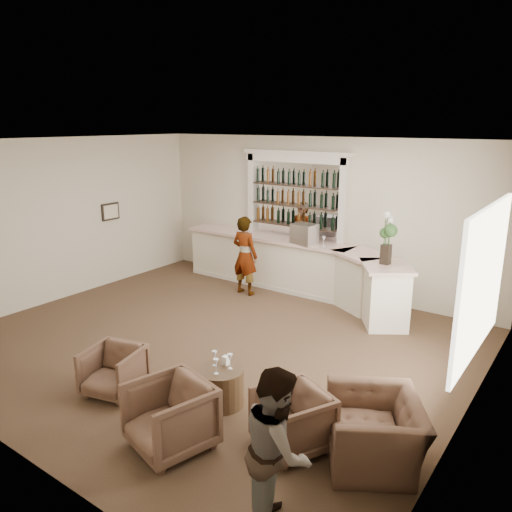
# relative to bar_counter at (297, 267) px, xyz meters

# --- Properties ---
(ground) EXTENTS (8.00, 8.00, 0.00)m
(ground) POSITION_rel_bar_counter_xyz_m (0.16, -3.00, -0.57)
(ground) COLOR brown
(ground) RESTS_ON ground
(room_shell) EXTENTS (8.04, 7.02, 3.32)m
(room_shell) POSITION_rel_bar_counter_xyz_m (0.33, -2.29, 1.77)
(room_shell) COLOR beige
(room_shell) RESTS_ON ground
(bar_counter) EXTENTS (5.72, 1.80, 1.14)m
(bar_counter) POSITION_rel_bar_counter_xyz_m (0.00, 0.00, 0.00)
(bar_counter) COLOR white
(bar_counter) RESTS_ON ground
(back_bar_alcove) EXTENTS (2.64, 0.25, 3.00)m
(back_bar_alcove) POSITION_rel_bar_counter_xyz_m (-0.34, 0.41, 1.46)
(back_bar_alcove) COLOR white
(back_bar_alcove) RESTS_ON ground
(cocktail_table) EXTENTS (0.62, 0.62, 0.50)m
(cocktail_table) POSITION_rel_bar_counter_xyz_m (1.48, -4.38, -0.32)
(cocktail_table) COLOR #46331E
(cocktail_table) RESTS_ON ground
(sommelier) EXTENTS (0.63, 0.43, 1.69)m
(sommelier) POSITION_rel_bar_counter_xyz_m (-0.88, -0.69, 0.27)
(sommelier) COLOR gray
(sommelier) RESTS_ON ground
(guest) EXTENTS (0.92, 0.97, 1.57)m
(guest) POSITION_rel_bar_counter_xyz_m (3.19, -5.64, 0.21)
(guest) COLOR gray
(guest) RESTS_ON ground
(armchair_left) EXTENTS (0.86, 0.88, 0.66)m
(armchair_left) POSITION_rel_bar_counter_xyz_m (0.12, -5.01, -0.24)
(armchair_left) COLOR brown
(armchair_left) RESTS_ON ground
(armchair_center) EXTENTS (1.04, 1.06, 0.79)m
(armchair_center) POSITION_rel_bar_counter_xyz_m (1.60, -5.41, -0.18)
(armchair_center) COLOR brown
(armchair_center) RESTS_ON ground
(armchair_right) EXTENTS (1.02, 1.03, 0.70)m
(armchair_right) POSITION_rel_bar_counter_xyz_m (2.72, -4.62, -0.22)
(armchair_right) COLOR brown
(armchair_right) RESTS_ON ground
(armchair_far) EXTENTS (1.41, 1.45, 0.72)m
(armchair_far) POSITION_rel_bar_counter_xyz_m (3.56, -4.28, -0.21)
(armchair_far) COLOR brown
(armchair_far) RESTS_ON ground
(espresso_machine) EXTENTS (0.51, 0.44, 0.42)m
(espresso_machine) POSITION_rel_bar_counter_xyz_m (0.21, -0.08, 0.77)
(espresso_machine) COLOR silver
(espresso_machine) RESTS_ON bar_counter
(flower_vase) EXTENTS (0.25, 0.25, 0.94)m
(flower_vase) POSITION_rel_bar_counter_xyz_m (2.16, -0.56, 1.10)
(flower_vase) COLOR black
(flower_vase) RESTS_ON bar_counter
(wine_glass_bar_left) EXTENTS (0.07, 0.07, 0.21)m
(wine_glass_bar_left) POSITION_rel_bar_counter_xyz_m (0.64, -0.04, 0.67)
(wine_glass_bar_left) COLOR white
(wine_glass_bar_left) RESTS_ON bar_counter
(wine_glass_bar_right) EXTENTS (0.07, 0.07, 0.21)m
(wine_glass_bar_right) POSITION_rel_bar_counter_xyz_m (0.36, -0.06, 0.67)
(wine_glass_bar_right) COLOR white
(wine_glass_bar_right) RESTS_ON bar_counter
(wine_glass_tbl_a) EXTENTS (0.07, 0.07, 0.21)m
(wine_glass_tbl_a) POSITION_rel_bar_counter_xyz_m (1.36, -4.35, 0.03)
(wine_glass_tbl_a) COLOR white
(wine_glass_tbl_a) RESTS_ON cocktail_table
(wine_glass_tbl_b) EXTENTS (0.07, 0.07, 0.21)m
(wine_glass_tbl_b) POSITION_rel_bar_counter_xyz_m (1.58, -4.30, 0.03)
(wine_glass_tbl_b) COLOR white
(wine_glass_tbl_b) RESTS_ON cocktail_table
(wine_glass_tbl_c) EXTENTS (0.07, 0.07, 0.21)m
(wine_glass_tbl_c) POSITION_rel_bar_counter_xyz_m (1.52, -4.51, 0.03)
(wine_glass_tbl_c) COLOR white
(wine_glass_tbl_c) RESTS_ON cocktail_table
(napkin_holder) EXTENTS (0.08, 0.08, 0.12)m
(napkin_holder) POSITION_rel_bar_counter_xyz_m (1.46, -4.24, -0.01)
(napkin_holder) COLOR white
(napkin_holder) RESTS_ON cocktail_table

